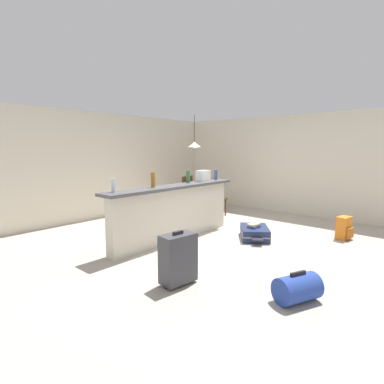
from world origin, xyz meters
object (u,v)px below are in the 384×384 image
Objects in this scene: suitcase_flat_navy at (255,233)px; suitcase_upright_charcoal at (178,258)px; bottle_amber at (153,180)px; dining_table at (199,188)px; book_stack at (254,226)px; dining_chair_far_side at (185,191)px; backpack_orange at (344,228)px; bottle_clear at (114,185)px; bottle_green at (188,177)px; duffel_bag_blue at (297,288)px; bottle_blue at (216,175)px; pendant_lamp at (194,144)px; grocery_bag at (203,176)px; dining_chair_near_partition at (214,195)px.

suitcase_upright_charcoal reaches higher than suitcase_flat_navy.
bottle_amber is 2.82m from dining_table.
bottle_amber is at bearing 140.65° from book_stack.
dining_chair_far_side is 2.21× the size of backpack_orange.
bottle_clear reaches higher than backpack_orange.
bottle_green reaches higher than duffel_bag_blue.
bottle_blue is at bearing 27.65° from suitcase_upright_charcoal.
bottle_green reaches higher than bottle_clear.
suitcase_upright_charcoal reaches higher than duffel_bag_blue.
pendant_lamp is 2.02× the size of backpack_orange.
backpack_orange is at bearing -43.94° from bottle_amber.
pendant_lamp is at bearing 37.21° from bottle_green.
grocery_bag is at bearing -1.81° from bottle_amber.
dining_table is at bearing 42.10° from grocery_bag.
dining_table is 4.24m from suitcase_upright_charcoal.
dining_chair_far_side is 1.08× the size of suitcase_flat_navy.
bottle_green is at bearing 113.98° from book_stack.
grocery_bag is 1.51m from suitcase_flat_navy.
duffel_bag_blue is 2.84m from backpack_orange.
duffel_bag_blue is at bearing -174.66° from backpack_orange.
bottle_clear is 4.18m from backpack_orange.
dining_table is at bearing -43.08° from pendant_lamp.
grocery_bag is 1.07× the size of book_stack.
dining_chair_near_partition is at bearing 49.01° from duffel_bag_blue.
suitcase_upright_charcoal is at bearing -92.75° from bottle_clear.
backpack_orange is at bearing -89.26° from pendant_lamp.
pendant_lamp reaches higher than bottle_clear.
bottle_blue is 1.42m from book_stack.
pendant_lamp reaches higher than grocery_bag.
bottle_clear is 3.55m from dining_table.
bottle_blue is (0.80, -0.06, -0.01)m from bottle_green.
dining_chair_far_side is at bearing 73.51° from pendant_lamp.
bottle_amber is 2.03m from book_stack.
pendant_lamp is at bearing 65.92° from book_stack.
grocery_bag is at bearing -127.38° from dining_chair_far_side.
bottle_clear is at bearing 143.77° from backpack_orange.
bottle_clear is at bearing -179.94° from bottle_amber.
grocery_bag is 1.41m from book_stack.
duffel_bag_blue is (-2.92, -4.33, -0.36)m from dining_chair_far_side.
dining_chair_far_side is (0.90, 1.72, -0.59)m from bottle_blue.
bottle_green reaches higher than dining_chair_far_side.
dining_chair_near_partition is 2.08m from book_stack.
dining_table is 3.54m from backpack_orange.
bottle_amber is at bearing 136.06° from backpack_orange.
bottle_green is (0.90, 0.00, -0.01)m from bottle_amber.
bottle_blue is at bearing -126.54° from dining_table.
bottle_clear is at bearing -169.97° from dining_chair_near_partition.
bottle_clear is at bearing 152.64° from suitcase_flat_navy.
suitcase_upright_charcoal reaches higher than backpack_orange.
bottle_blue is at bearing -121.28° from pendant_lamp.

